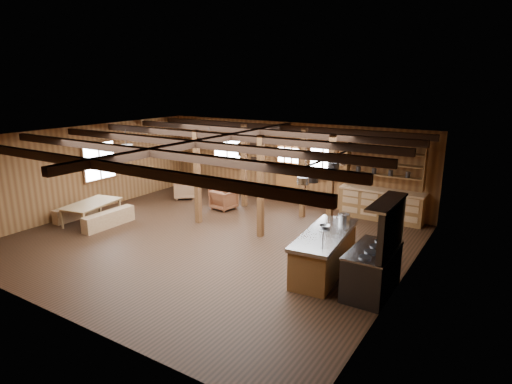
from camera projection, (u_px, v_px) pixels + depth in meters
room at (208, 190)px, 11.20m from camera, size 10.04×9.04×2.84m
ceiling_joists at (211, 141)px, 11.02m from camera, size 9.80×8.82×0.18m
timber_posts at (266, 177)px, 12.64m from camera, size 3.95×2.35×2.80m
back_door at (288, 177)px, 14.98m from camera, size 1.02×0.08×2.15m
window_back_left at (227, 151)px, 16.14m from camera, size 1.32×0.06×1.32m
window_back_right at (323, 161)px, 14.13m from camera, size 1.02×0.06×1.32m
window_left at (99, 161)px, 14.11m from camera, size 0.14×1.24×1.32m
notice_boards at (252, 152)px, 15.56m from camera, size 1.08×0.03×0.90m
back_counter at (382, 201)px, 13.10m from camera, size 2.55×0.60×2.45m
pendant_lamps at (170, 146)px, 12.96m from camera, size 1.86×2.36×0.66m
pot_rack at (330, 169)px, 9.50m from camera, size 0.39×3.00×0.45m
kitchen_island at (324, 252)px, 9.52m from camera, size 1.12×2.57×1.20m
step_stool at (335, 237)px, 11.16m from camera, size 0.49×0.36×0.42m
commercial_range at (375, 264)px, 8.53m from camera, size 0.82×1.60×1.98m
dining_table at (93, 213)px, 12.91m from camera, size 1.28×1.89×0.61m
bench_wall at (78, 212)px, 13.32m from camera, size 0.29×1.56×0.43m
bench_aisle at (109, 219)px, 12.56m from camera, size 0.32×1.69×0.46m
armchair_a at (219, 188)px, 15.84m from camera, size 0.87×0.88×0.63m
armchair_b at (224, 200)px, 14.23m from camera, size 0.80×0.82×0.66m
armchair_c at (185, 189)px, 15.55m from camera, size 1.06×1.06×0.69m
counter_pot at (344, 218)px, 10.15m from camera, size 0.29×0.29×0.17m
bowl at (325, 226)px, 9.72m from camera, size 0.32×0.32×0.06m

